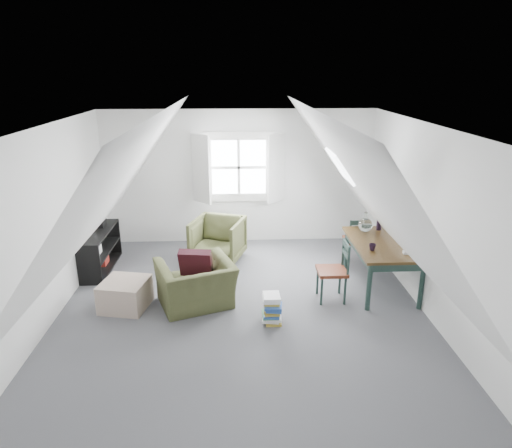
{
  "coord_description": "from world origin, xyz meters",
  "views": [
    {
      "loc": [
        -0.06,
        -5.59,
        3.17
      ],
      "look_at": [
        0.22,
        0.6,
        1.06
      ],
      "focal_mm": 32.0,
      "sensor_mm": 36.0,
      "label": 1
    }
  ],
  "objects_px": {
    "dining_table": "(382,248)",
    "media_shelf": "(97,253)",
    "dining_chair_near": "(334,270)",
    "ottoman": "(125,294)",
    "armchair_far": "(218,260)",
    "dining_chair_far": "(357,240)",
    "magazine_stack": "(272,309)",
    "armchair_near": "(197,305)"
  },
  "relations": [
    {
      "from": "dining_table",
      "to": "media_shelf",
      "type": "relative_size",
      "value": 1.14
    },
    {
      "from": "dining_chair_near",
      "to": "media_shelf",
      "type": "distance_m",
      "value": 3.87
    },
    {
      "from": "ottoman",
      "to": "dining_chair_near",
      "type": "xyz_separation_m",
      "value": [
        2.95,
        0.11,
        0.26
      ]
    },
    {
      "from": "dining_table",
      "to": "armchair_far",
      "type": "bearing_deg",
      "value": 153.09
    },
    {
      "from": "armchair_far",
      "to": "dining_table",
      "type": "height_order",
      "value": "dining_table"
    },
    {
      "from": "dining_table",
      "to": "dining_chair_far",
      "type": "height_order",
      "value": "dining_chair_far"
    },
    {
      "from": "dining_table",
      "to": "magazine_stack",
      "type": "bearing_deg",
      "value": -153.48
    },
    {
      "from": "magazine_stack",
      "to": "armchair_far",
      "type": "bearing_deg",
      "value": 110.41
    },
    {
      "from": "ottoman",
      "to": "magazine_stack",
      "type": "bearing_deg",
      "value": -13.54
    },
    {
      "from": "dining_chair_near",
      "to": "armchair_far",
      "type": "bearing_deg",
      "value": -116.94
    },
    {
      "from": "dining_table",
      "to": "dining_chair_far",
      "type": "distance_m",
      "value": 0.95
    },
    {
      "from": "armchair_near",
      "to": "dining_chair_far",
      "type": "bearing_deg",
      "value": -173.5
    },
    {
      "from": "armchair_far",
      "to": "dining_chair_far",
      "type": "xyz_separation_m",
      "value": [
        2.35,
        -0.26,
        0.43
      ]
    },
    {
      "from": "dining_chair_far",
      "to": "dining_chair_near",
      "type": "distance_m",
      "value": 1.4
    },
    {
      "from": "dining_chair_near",
      "to": "magazine_stack",
      "type": "bearing_deg",
      "value": -43.31
    },
    {
      "from": "media_shelf",
      "to": "ottoman",
      "type": "bearing_deg",
      "value": -62.24
    },
    {
      "from": "dining_chair_far",
      "to": "media_shelf",
      "type": "relative_size",
      "value": 0.64
    },
    {
      "from": "ottoman",
      "to": "magazine_stack",
      "type": "relative_size",
      "value": 1.56
    },
    {
      "from": "armchair_far",
      "to": "dining_chair_near",
      "type": "height_order",
      "value": "dining_chair_near"
    },
    {
      "from": "armchair_near",
      "to": "dining_chair_near",
      "type": "distance_m",
      "value": 2.02
    },
    {
      "from": "armchair_near",
      "to": "armchair_far",
      "type": "xyz_separation_m",
      "value": [
        0.25,
        1.59,
        0.0
      ]
    },
    {
      "from": "armchair_far",
      "to": "armchair_near",
      "type": "bearing_deg",
      "value": -80.88
    },
    {
      "from": "media_shelf",
      "to": "dining_chair_far",
      "type": "bearing_deg",
      "value": -1.08
    },
    {
      "from": "armchair_near",
      "to": "dining_chair_far",
      "type": "height_order",
      "value": "dining_chair_far"
    },
    {
      "from": "dining_chair_near",
      "to": "ottoman",
      "type": "bearing_deg",
      "value": -73.64
    },
    {
      "from": "armchair_near",
      "to": "dining_chair_near",
      "type": "height_order",
      "value": "dining_chair_near"
    },
    {
      "from": "dining_chair_far",
      "to": "media_shelf",
      "type": "xyz_separation_m",
      "value": [
        -4.32,
        -0.05,
        -0.13
      ]
    },
    {
      "from": "magazine_stack",
      "to": "ottoman",
      "type": "bearing_deg",
      "value": 166.46
    },
    {
      "from": "armchair_far",
      "to": "ottoman",
      "type": "xyz_separation_m",
      "value": [
        -1.24,
        -1.61,
        0.2
      ]
    },
    {
      "from": "dining_chair_far",
      "to": "magazine_stack",
      "type": "bearing_deg",
      "value": 59.72
    },
    {
      "from": "armchair_far",
      "to": "dining_chair_far",
      "type": "bearing_deg",
      "value": 12.0
    },
    {
      "from": "dining_table",
      "to": "dining_chair_near",
      "type": "relative_size",
      "value": 1.69
    },
    {
      "from": "dining_chair_near",
      "to": "magazine_stack",
      "type": "xyz_separation_m",
      "value": [
        -0.93,
        -0.59,
        -0.26
      ]
    },
    {
      "from": "dining_chair_far",
      "to": "dining_chair_near",
      "type": "bearing_deg",
      "value": 73.02
    },
    {
      "from": "armchair_near",
      "to": "dining_table",
      "type": "bearing_deg",
      "value": 168.04
    },
    {
      "from": "dining_table",
      "to": "dining_chair_far",
      "type": "relative_size",
      "value": 1.79
    },
    {
      "from": "dining_chair_far",
      "to": "armchair_far",
      "type": "bearing_deg",
      "value": 4.17
    },
    {
      "from": "armchair_far",
      "to": "dining_table",
      "type": "distance_m",
      "value": 2.83
    },
    {
      "from": "dining_chair_far",
      "to": "media_shelf",
      "type": "distance_m",
      "value": 4.33
    },
    {
      "from": "ottoman",
      "to": "dining_chair_near",
      "type": "distance_m",
      "value": 2.96
    },
    {
      "from": "media_shelf",
      "to": "dining_table",
      "type": "bearing_deg",
      "value": -12.74
    },
    {
      "from": "ottoman",
      "to": "dining_chair_far",
      "type": "bearing_deg",
      "value": 20.62
    }
  ]
}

